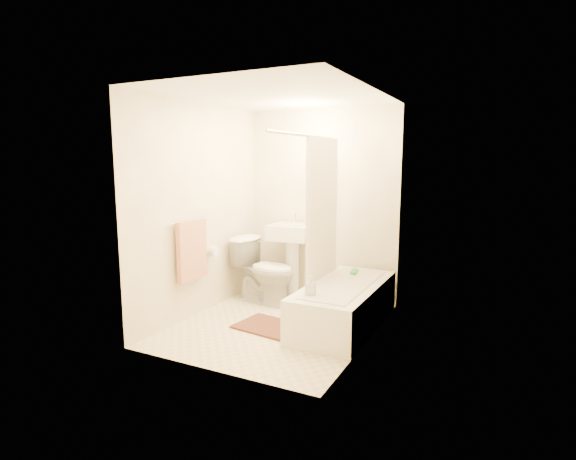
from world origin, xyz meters
The scene contains 17 objects.
floor centered at (0.00, 0.00, 0.00)m, with size 2.40×2.40×0.00m, color beige.
ceiling centered at (0.00, 0.00, 2.40)m, with size 2.40×2.40×0.00m, color white.
wall_back centered at (0.00, 1.20, 1.20)m, with size 2.00×0.02×2.40m, color beige.
wall_left centered at (-1.00, 0.00, 1.20)m, with size 0.02×2.40×2.40m, color beige.
wall_right centered at (1.00, 0.00, 1.20)m, with size 0.02×2.40×2.40m, color beige.
mirror centered at (0.00, 1.18, 1.50)m, with size 0.40×0.03×0.55m, color white.
curtain_rod centered at (0.30, 0.10, 2.00)m, with size 0.03×0.03×1.70m, color silver.
shower_curtain centered at (0.30, 0.50, 1.22)m, with size 0.04×0.80×1.55m, color silver.
towel_bar centered at (-0.96, -0.25, 1.10)m, with size 0.02×0.02×0.60m, color silver.
towel centered at (-0.93, -0.25, 0.78)m, with size 0.06×0.45×0.66m, color #CC7266.
toilet_paper centered at (-0.93, 0.12, 0.70)m, with size 0.12×0.12×0.11m, color white.
toilet centered at (-0.51, 0.63, 0.40)m, with size 0.45×0.81×0.79m, color silver.
sink centered at (-0.30, 0.95, 0.52)m, with size 0.53×0.42×1.04m, color white, non-canonical shape.
bathtub centered at (0.65, 0.30, 0.23)m, with size 0.70×1.60×0.45m, color white, non-canonical shape.
bath_mat centered at (-0.04, -0.12, 0.01)m, with size 0.67×0.50×0.02m, color #502E22.
soap_bottle centered at (0.48, -0.22, 0.55)m, with size 0.09×0.09×0.20m, color silver.
scrub_brush centered at (0.59, 0.80, 0.47)m, with size 0.06×0.22×0.04m, color green.
Camera 1 is at (2.19, -4.10, 1.75)m, focal length 28.00 mm.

